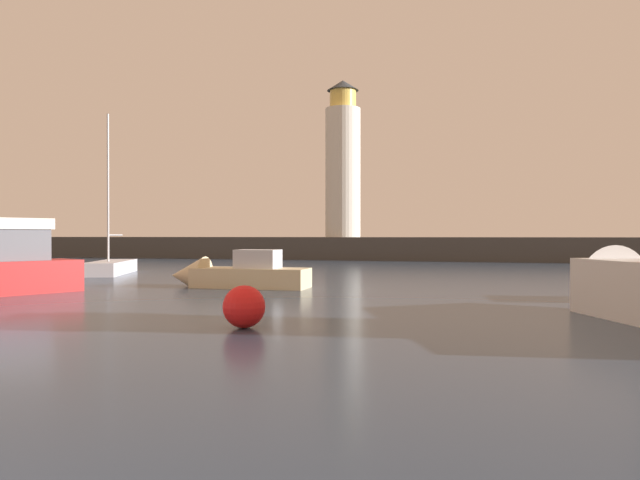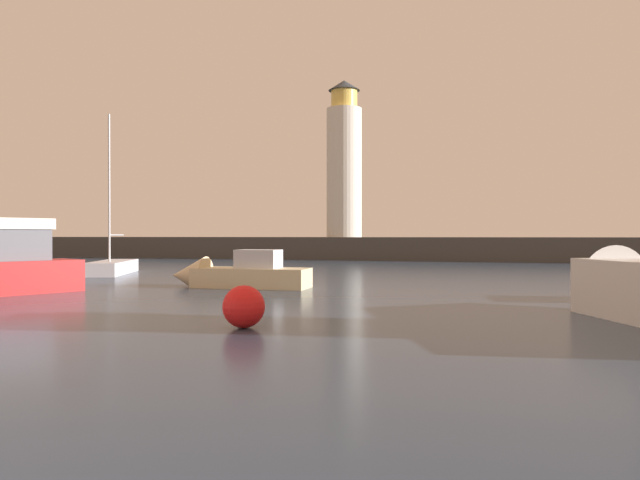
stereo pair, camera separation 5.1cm
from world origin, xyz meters
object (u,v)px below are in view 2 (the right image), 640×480
Objects in this scene: motorboat_0 at (231,275)px; lighthouse at (344,163)px; sailboat_moored at (112,266)px; mooring_buoy at (244,307)px.

lighthouse is at bearing 94.30° from motorboat_0.
sailboat_moored is at bearing -108.45° from lighthouse.
sailboat_moored is (-8.09, -24.26, -8.61)m from lighthouse.
sailboat_moored is 8.88× the size of mooring_buoy.
sailboat_moored reaches higher than mooring_buoy.
mooring_buoy is (15.42, -16.61, 0.07)m from sailboat_moored.
lighthouse is 31.80m from motorboat_0.
motorboat_0 is (2.30, -30.55, -8.52)m from lighthouse.
motorboat_0 is 0.68× the size of sailboat_moored.
motorboat_0 is 11.48m from mooring_buoy.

